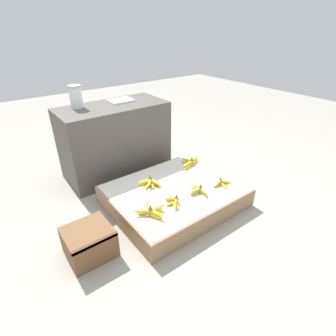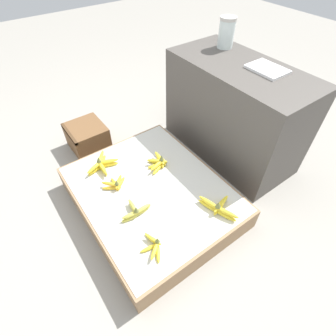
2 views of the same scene
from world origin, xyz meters
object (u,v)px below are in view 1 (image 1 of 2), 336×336
object	(u,v)px
banana_bunch_front_left	(151,211)
banana_bunch_front_right	(222,183)
banana_bunch_front_midright	(199,190)
banana_bunch_middle_right	(190,162)
wooden_crate	(89,242)
glass_jar	(76,97)
banana_bunch_front_midleft	(174,201)
banana_bunch_middle_midleft	(150,183)
foam_tray_white	(121,101)

from	to	relation	value
banana_bunch_front_left	banana_bunch_front_right	xyz separation A→B (m)	(0.75, -0.05, -0.01)
banana_bunch_front_midright	banana_bunch_middle_right	world-z (taller)	banana_bunch_middle_right
wooden_crate	banana_bunch_front_right	xyz separation A→B (m)	(1.23, -0.12, 0.09)
banana_bunch_front_midright	glass_jar	distance (m)	1.46
banana_bunch_front_midleft	banana_bunch_middle_midleft	size ratio (longest dim) A/B	1.05
banana_bunch_middle_right	foam_tray_white	size ratio (longest dim) A/B	1.09
wooden_crate	banana_bunch_front_left	bearing A→B (deg)	-9.21
glass_jar	banana_bunch_front_left	bearing A→B (deg)	-87.45
banana_bunch_front_right	foam_tray_white	distance (m)	1.35
banana_bunch_front_right	glass_jar	size ratio (longest dim) A/B	0.96
banana_bunch_front_midleft	banana_bunch_middle_right	world-z (taller)	banana_bunch_middle_right
banana_bunch_front_left	glass_jar	distance (m)	1.34
banana_bunch_front_midright	banana_bunch_middle_midleft	world-z (taller)	banana_bunch_middle_midleft
banana_bunch_front_left	banana_bunch_front_right	size ratio (longest dim) A/B	1.25
banana_bunch_front_left	foam_tray_white	size ratio (longest dim) A/B	1.02
banana_bunch_front_right	glass_jar	distance (m)	1.60
glass_jar	foam_tray_white	xyz separation A→B (m)	(0.45, -0.04, -0.10)
glass_jar	foam_tray_white	size ratio (longest dim) A/B	0.86
banana_bunch_front_midleft	foam_tray_white	xyz separation A→B (m)	(0.17, 1.14, 0.56)
banana_bunch_front_left	banana_bunch_front_right	world-z (taller)	banana_bunch_front_left
banana_bunch_front_midleft	banana_bunch_front_midright	distance (m)	0.27
banana_bunch_middle_midleft	banana_bunch_front_right	bearing A→B (deg)	-36.71
foam_tray_white	banana_bunch_front_left	bearing A→B (deg)	-109.33
banana_bunch_middle_right	banana_bunch_middle_midleft	bearing A→B (deg)	-172.18
wooden_crate	banana_bunch_middle_midleft	xyz separation A→B (m)	(0.71, 0.27, 0.10)
banana_bunch_middle_midleft	banana_bunch_middle_right	bearing A→B (deg)	7.82
banana_bunch_middle_right	glass_jar	xyz separation A→B (m)	(-0.83, 0.75, 0.66)
banana_bunch_middle_right	glass_jar	world-z (taller)	glass_jar
banana_bunch_middle_midleft	banana_bunch_middle_right	xyz separation A→B (m)	(0.55, 0.08, 0.00)
banana_bunch_front_left	banana_bunch_middle_right	world-z (taller)	banana_bunch_middle_right
foam_tray_white	banana_bunch_middle_midleft	bearing A→B (deg)	-102.32
banana_bunch_front_midright	banana_bunch_middle_midleft	distance (m)	0.45
banana_bunch_front_midleft	banana_bunch_middle_right	size ratio (longest dim) A/B	0.68
banana_bunch_front_midleft	banana_bunch_front_midright	xyz separation A→B (m)	(0.27, -0.00, 0.00)
banana_bunch_front_midright	glass_jar	world-z (taller)	glass_jar
glass_jar	foam_tray_white	bearing A→B (deg)	-5.60
wooden_crate	banana_bunch_front_midleft	xyz separation A→B (m)	(0.71, -0.09, 0.10)
banana_bunch_front_midright	banana_bunch_middle_right	bearing A→B (deg)	56.64
wooden_crate	banana_bunch_middle_right	distance (m)	1.31
banana_bunch_front_midright	glass_jar	bearing A→B (deg)	114.85
banana_bunch_front_midright	banana_bunch_middle_right	size ratio (longest dim) A/B	0.80
wooden_crate	banana_bunch_front_midleft	size ratio (longest dim) A/B	1.73
wooden_crate	glass_jar	bearing A→B (deg)	68.52
banana_bunch_front_midright	banana_bunch_middle_right	distance (m)	0.52
glass_jar	banana_bunch_front_midright	bearing A→B (deg)	-65.15
banana_bunch_middle_midleft	glass_jar	bearing A→B (deg)	108.58
wooden_crate	banana_bunch_middle_midleft	size ratio (longest dim) A/B	1.82
banana_bunch_front_midright	glass_jar	size ratio (longest dim) A/B	1.02
foam_tray_white	banana_bunch_front_midleft	bearing A→B (deg)	-98.66
banana_bunch_front_midright	banana_bunch_front_right	xyz separation A→B (m)	(0.26, -0.04, -0.01)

